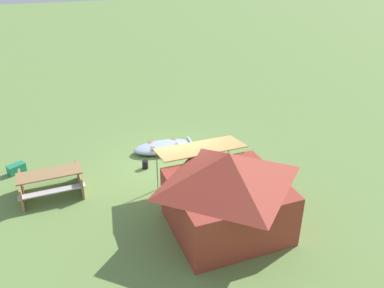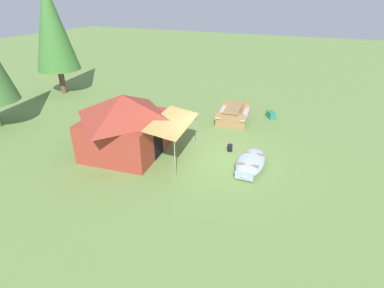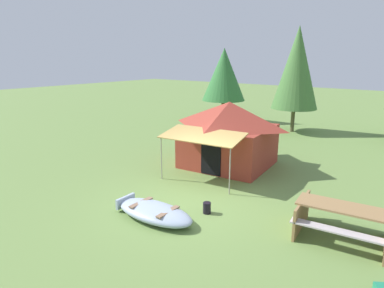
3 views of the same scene
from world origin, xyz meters
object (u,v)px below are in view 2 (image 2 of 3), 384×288
fuel_can (230,148)px  beached_rowboat (250,162)px  canvas_cabin_tent (125,123)px  picnic_table (233,112)px  cooler_box (271,115)px  pine_tree_back_left (51,26)px

fuel_can → beached_rowboat: bearing=-129.9°
canvas_cabin_tent → picnic_table: 5.75m
beached_rowboat → picnic_table: bearing=25.0°
beached_rowboat → cooler_box: bearing=2.3°
picnic_table → pine_tree_back_left: pine_tree_back_left is taller
beached_rowboat → fuel_can: size_ratio=7.75×
canvas_cabin_tent → fuel_can: size_ratio=14.84×
picnic_table → fuel_can: (-3.13, -0.81, -0.35)m
cooler_box → pine_tree_back_left: bearing=94.2°
fuel_can → pine_tree_back_left: (3.43, 12.27, 3.93)m
canvas_cabin_tent → picnic_table: (4.84, -3.01, -0.76)m
beached_rowboat → canvas_cabin_tent: size_ratio=0.52×
cooler_box → beached_rowboat: bearing=-177.7°
beached_rowboat → canvas_cabin_tent: (-0.81, 4.89, 1.07)m
canvas_cabin_tent → fuel_can: 4.33m
beached_rowboat → picnic_table: size_ratio=1.09×
cooler_box → fuel_can: 4.47m
cooler_box → fuel_can: bearing=168.9°
picnic_table → cooler_box: bearing=-53.1°
fuel_can → pine_tree_back_left: bearing=74.4°
picnic_table → cooler_box: size_ratio=3.66×
beached_rowboat → fuel_can: 1.40m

